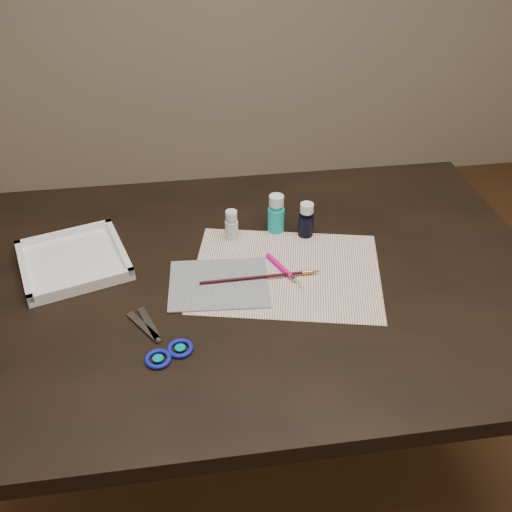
{
  "coord_description": "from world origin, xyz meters",
  "views": [
    {
      "loc": [
        -0.14,
        -0.98,
        1.54
      ],
      "look_at": [
        0.0,
        0.0,
        0.8
      ],
      "focal_mm": 40.0,
      "sensor_mm": 36.0,
      "label": 1
    }
  ],
  "objects": [
    {
      "name": "palette_tray",
      "position": [
        -0.4,
        0.09,
        0.76
      ],
      "size": [
        0.28,
        0.28,
        0.03
      ],
      "primitive_type": "cube",
      "rotation": [
        0.0,
        0.0,
        0.29
      ],
      "color": "white",
      "rests_on": "table"
    },
    {
      "name": "paper",
      "position": [
        0.07,
        -0.0,
        0.75
      ],
      "size": [
        0.47,
        0.4,
        0.0
      ],
      "primitive_type": "cube",
      "rotation": [
        0.0,
        0.0,
        -0.22
      ],
      "color": "white",
      "rests_on": "table"
    },
    {
      "name": "table",
      "position": [
        0.0,
        0.0,
        0.38
      ],
      "size": [
        1.3,
        0.9,
        0.75
      ],
      "primitive_type": "cube",
      "color": "black",
      "rests_on": "ground"
    },
    {
      "name": "ground",
      "position": [
        0.0,
        0.0,
        -0.01
      ],
      "size": [
        3.5,
        3.5,
        0.02
      ],
      "primitive_type": "cube",
      "color": "#422614",
      "rests_on": "ground"
    },
    {
      "name": "paint_bottle_navy",
      "position": [
        0.14,
        0.13,
        0.79
      ],
      "size": [
        0.04,
        0.04,
        0.09
      ],
      "primitive_type": "cylinder",
      "rotation": [
        0.0,
        0.0,
        -0.06
      ],
      "color": "black",
      "rests_on": "table"
    },
    {
      "name": "scissors",
      "position": [
        -0.23,
        -0.17,
        0.76
      ],
      "size": [
        0.19,
        0.21,
        0.01
      ],
      "primitive_type": null,
      "rotation": [
        0.0,
        0.0,
        2.17
      ],
      "color": "silver",
      "rests_on": "table"
    },
    {
      "name": "paint_bottle_white",
      "position": [
        -0.04,
        0.15,
        0.79
      ],
      "size": [
        0.03,
        0.03,
        0.08
      ],
      "primitive_type": "cylinder",
      "rotation": [
        0.0,
        0.0,
        -0.02
      ],
      "color": "silver",
      "rests_on": "table"
    },
    {
      "name": "paintbrush",
      "position": [
        0.01,
        -0.02,
        0.76
      ],
      "size": [
        0.27,
        0.01,
        0.01
      ],
      "primitive_type": null,
      "rotation": [
        0.0,
        0.0,
        0.02
      ],
      "color": "black",
      "rests_on": "canvas"
    },
    {
      "name": "canvas",
      "position": [
        -0.08,
        -0.03,
        0.75
      ],
      "size": [
        0.23,
        0.19,
        0.0
      ],
      "primitive_type": "cube",
      "rotation": [
        0.0,
        0.0,
        -0.07
      ],
      "color": "black",
      "rests_on": "paper"
    },
    {
      "name": "paint_bottle_cyan",
      "position": [
        0.07,
        0.16,
        0.8
      ],
      "size": [
        0.04,
        0.04,
        0.1
      ],
      "primitive_type": "cylinder",
      "rotation": [
        0.0,
        0.0,
        0.13
      ],
      "color": "#18B4BA",
      "rests_on": "table"
    },
    {
      "name": "craft_knife",
      "position": [
        0.06,
        -0.01,
        0.76
      ],
      "size": [
        0.07,
        0.13,
        0.01
      ],
      "primitive_type": null,
      "rotation": [
        0.0,
        0.0,
        -1.16
      ],
      "color": "#FF088C",
      "rests_on": "paper"
    }
  ]
}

